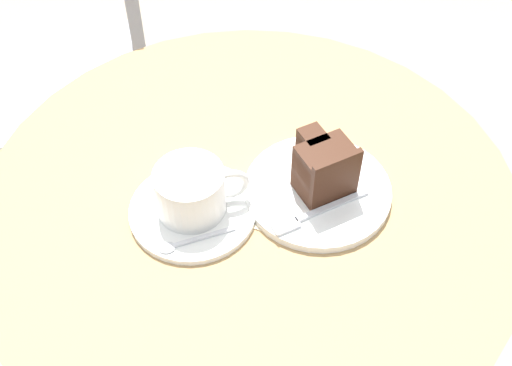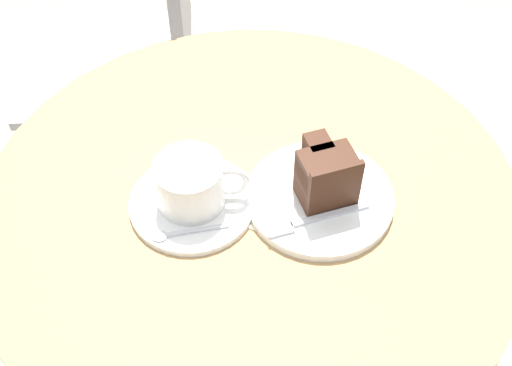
# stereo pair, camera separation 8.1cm
# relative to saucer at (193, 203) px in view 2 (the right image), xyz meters

# --- Properties ---
(cafe_table) EXTENTS (0.73, 0.73, 0.71)m
(cafe_table) POSITION_rel_saucer_xyz_m (0.08, 0.02, -0.12)
(cafe_table) COLOR #A37F51
(cafe_table) RESTS_ON ground
(saucer) EXTENTS (0.17, 0.17, 0.01)m
(saucer) POSITION_rel_saucer_xyz_m (0.00, 0.00, 0.00)
(saucer) COLOR white
(saucer) RESTS_ON cafe_table
(coffee_cup) EXTENTS (0.12, 0.09, 0.07)m
(coffee_cup) POSITION_rel_saucer_xyz_m (0.00, 0.00, 0.04)
(coffee_cup) COLOR white
(coffee_cup) RESTS_ON saucer
(teaspoon) EXTENTS (0.10, 0.02, 0.00)m
(teaspoon) POSITION_rel_saucer_xyz_m (-0.01, -0.05, 0.01)
(teaspoon) COLOR silver
(teaspoon) RESTS_ON saucer
(cake_plate) EXTENTS (0.19, 0.19, 0.01)m
(cake_plate) POSITION_rel_saucer_xyz_m (0.17, -0.00, 0.00)
(cake_plate) COLOR white
(cake_plate) RESTS_ON cafe_table
(cake_slice) EXTENTS (0.08, 0.09, 0.08)m
(cake_slice) POSITION_rel_saucer_xyz_m (0.17, -0.00, 0.04)
(cake_slice) COLOR #422619
(cake_slice) RESTS_ON cake_plate
(fork) EXTENTS (0.14, 0.05, 0.00)m
(fork) POSITION_rel_saucer_xyz_m (0.14, -0.05, 0.01)
(fork) COLOR silver
(fork) RESTS_ON cake_plate
(napkin) EXTENTS (0.17, 0.17, 0.00)m
(napkin) POSITION_rel_saucer_xyz_m (0.14, -0.00, -0.00)
(napkin) COLOR beige
(napkin) RESTS_ON cafe_table
(cafe_chair) EXTENTS (0.38, 0.38, 0.95)m
(cafe_chair) POSITION_rel_saucer_xyz_m (-0.12, 0.64, -0.17)
(cafe_chair) COLOR #9E9EA3
(cafe_chair) RESTS_ON ground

